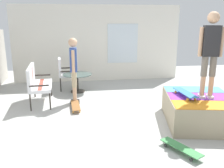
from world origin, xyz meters
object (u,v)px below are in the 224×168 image
person_watching (74,66)px  person_skater (210,49)px  patio_chair_near_house (64,71)px  skateboard_spare (181,148)px  patio_table (77,79)px  patio_bench (36,81)px  skateboard_on_ramp (185,93)px  skateboard_by_bench (76,106)px  skate_ramp (200,109)px

person_watching → person_skater: size_ratio=0.99×
patio_chair_near_house → skateboard_spare: (-4.30, -2.13, -0.53)m
person_watching → patio_table: bearing=-4.7°
patio_table → skateboard_spare: (-3.92, -1.71, -0.32)m
patio_bench → skateboard_on_ramp: bearing=-118.2°
skateboard_on_ramp → skateboard_spare: bearing=154.9°
patio_chair_near_house → skateboard_by_bench: 2.01m
skateboard_on_ramp → patio_bench: bearing=61.8°
person_watching → skateboard_spare: (-2.89, -1.79, -0.94)m
patio_bench → patio_table: 1.44m
patio_chair_near_house → patio_bench: bearing=153.3°
patio_bench → skateboard_spare: size_ratio=1.60×
patio_table → person_skater: 4.10m
patio_chair_near_house → skateboard_by_bench: size_ratio=1.26×
patio_table → person_skater: (-2.86, -2.68, 1.23)m
patio_bench → skateboard_on_ramp: (-1.80, -3.35, 0.07)m
skate_ramp → patio_table: size_ratio=2.72×
person_skater → skateboard_on_ramp: (0.13, 0.41, -0.95)m
skate_ramp → patio_chair_near_house: patio_chair_near_house is taller
patio_bench → patio_table: patio_bench is taller
patio_table → skateboard_spare: 4.29m
person_watching → patio_chair_near_house: bearing=13.5°
person_watching → skateboard_by_bench: (-0.50, -0.01, -0.94)m
patio_chair_near_house → person_watching: (-1.41, -0.34, 0.41)m
patio_chair_near_house → skateboard_by_bench: patio_chair_near_house is taller
skateboard_spare → skateboard_on_ramp: bearing=-25.1°
patio_chair_near_house → skateboard_on_ramp: bearing=-139.1°
patio_table → skateboard_on_ramp: skateboard_on_ramp is taller
skate_ramp → skateboard_by_bench: (1.23, 2.71, -0.21)m
person_watching → person_skater: (-1.83, -2.76, 0.61)m
patio_chair_near_house → skate_ramp: bearing=-135.7°
patio_bench → person_skater: size_ratio=0.73×
patio_bench → patio_chair_near_house: size_ratio=1.26×
person_skater → skateboard_on_ramp: 1.04m
patio_table → person_watching: bearing=175.3°
person_watching → skateboard_on_ramp: (-1.70, -2.35, -0.34)m
patio_table → skateboard_by_bench: bearing=177.4°
skateboard_spare → patio_bench: bearing=43.1°
skateboard_by_bench → person_skater: bearing=-115.9°
person_watching → skateboard_spare: 3.53m
patio_chair_near_house → skateboard_on_ramp: size_ratio=1.26×
skateboard_by_bench → patio_bench: bearing=59.7°
patio_bench → skateboard_on_ramp: size_ratio=1.59×
skate_ramp → patio_bench: bearing=63.9°
skate_ramp → person_watching: bearing=57.6°
person_skater → patio_bench: bearing=62.9°
person_watching → skateboard_spare: person_watching is taller
patio_chair_near_house → skateboard_on_ramp: (-3.11, -2.69, 0.07)m
skateboard_by_bench → skateboard_on_ramp: size_ratio=1.00×
skateboard_spare → skate_ramp: bearing=-38.7°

